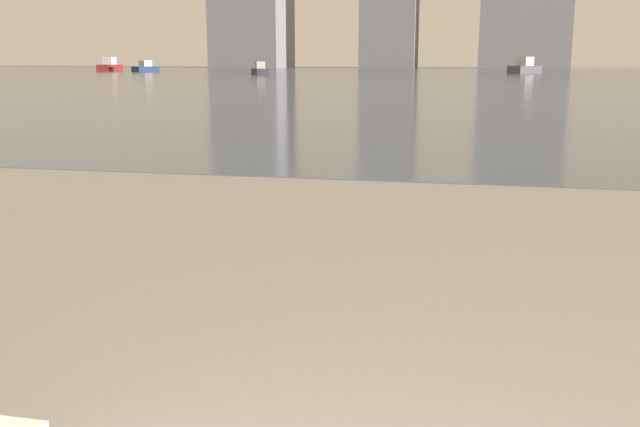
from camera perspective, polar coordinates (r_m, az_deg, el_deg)
harbor_water at (r=61.85m, az=12.29°, el=10.77°), size 180.00×110.00×0.01m
harbor_boat_0 at (r=87.13m, az=-16.47°, el=11.24°), size 1.89×4.37×1.59m
harbor_boat_1 at (r=62.03m, az=-4.83°, el=11.37°), size 2.26×3.07×1.10m
harbor_boat_4 at (r=81.91m, az=-13.78°, el=11.27°), size 2.06×3.40×1.21m
harbor_boat_5 at (r=70.88m, az=16.06°, el=11.16°), size 3.35×4.18×1.52m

